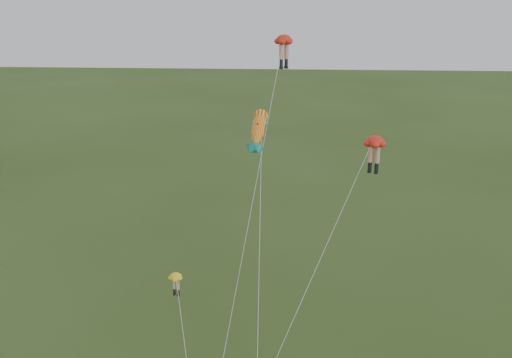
{
  "coord_description": "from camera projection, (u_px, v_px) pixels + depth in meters",
  "views": [
    {
      "loc": [
        2.93,
        -27.8,
        24.56
      ],
      "look_at": [
        0.93,
        6.0,
        13.03
      ],
      "focal_mm": 40.0,
      "sensor_mm": 36.0,
      "label": 1
    }
  ],
  "objects": [
    {
      "name": "legs_kite_red_mid",
      "position": [
        372.0,
        149.0,
        34.99
      ],
      "size": [
        9.01,
        10.64,
        15.84
      ],
      "rotation": [
        0.0,
        0.0,
        -0.42
      ],
      "color": "red",
      "rests_on": "ground"
    },
    {
      "name": "legs_kite_red_high",
      "position": [
        283.0,
        50.0,
        37.69
      ],
      "size": [
        4.85,
        14.01,
        21.49
      ],
      "rotation": [
        0.0,
        0.0,
        0.6
      ],
      "color": "red",
      "rests_on": "ground"
    },
    {
      "name": "fish_kite",
      "position": [
        259.0,
        129.0,
        33.95
      ],
      "size": [
        1.22,
        9.52,
        17.71
      ],
      "rotation": [
        0.57,
        0.0,
        -0.11
      ],
      "color": "yellow",
      "rests_on": "ground"
    },
    {
      "name": "legs_kite_yellow",
      "position": [
        177.0,
        287.0,
        34.9
      ],
      "size": [
        3.17,
        8.24,
        7.78
      ],
      "rotation": [
        0.0,
        0.0,
        -0.32
      ],
      "color": "yellow",
      "rests_on": "ground"
    }
  ]
}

